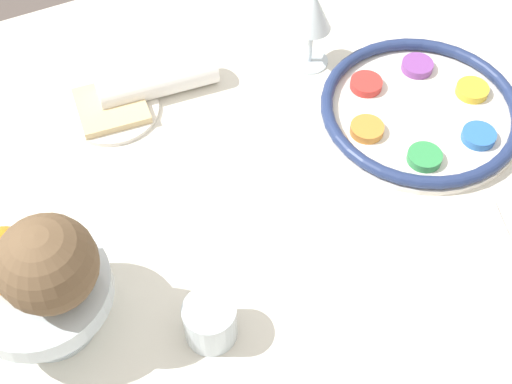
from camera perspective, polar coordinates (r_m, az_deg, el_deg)
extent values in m
plane|color=#564C47|center=(1.73, 0.68, -13.56)|extent=(8.00, 8.00, 0.00)
cube|color=silver|center=(1.40, 0.82, -7.61)|extent=(1.40, 1.04, 0.73)
cylinder|color=silver|center=(1.19, 12.94, 6.08)|extent=(0.32, 0.32, 0.01)
torus|color=navy|center=(1.18, 13.07, 6.58)|extent=(0.32, 0.32, 0.02)
cylinder|color=orange|center=(1.13, 8.87, 4.99)|extent=(0.05, 0.05, 0.01)
cylinder|color=#33934C|center=(1.11, 13.33, 2.74)|extent=(0.05, 0.05, 0.01)
cylinder|color=#2D6BB7|center=(1.16, 17.39, 4.31)|extent=(0.05, 0.05, 0.01)
cylinder|color=gold|center=(1.23, 16.91, 7.81)|extent=(0.05, 0.05, 0.01)
cylinder|color=#844299|center=(1.25, 12.78, 9.81)|extent=(0.05, 0.05, 0.01)
cylinder|color=red|center=(1.20, 8.80, 8.53)|extent=(0.05, 0.05, 0.01)
cylinder|color=silver|center=(1.26, 4.26, 10.41)|extent=(0.07, 0.07, 0.00)
cylinder|color=silver|center=(1.23, 4.37, 11.72)|extent=(0.01, 0.01, 0.07)
cone|color=silver|center=(1.18, 4.59, 14.28)|extent=(0.06, 0.06, 0.07)
cylinder|color=silver|center=(0.98, -15.83, -9.85)|extent=(0.12, 0.12, 0.01)
cylinder|color=silver|center=(0.95, -16.31, -8.86)|extent=(0.03, 0.03, 0.06)
cylinder|color=silver|center=(0.91, -16.98, -7.47)|extent=(0.18, 0.18, 0.03)
sphere|color=orange|center=(0.88, -19.51, -5.19)|extent=(0.08, 0.08, 0.08)
sphere|color=brown|center=(0.84, -16.36, -5.55)|extent=(0.12, 0.12, 0.12)
cylinder|color=silver|center=(1.19, -11.42, 6.46)|extent=(0.15, 0.15, 0.01)
cube|color=#D1B784|center=(1.18, -11.50, 6.79)|extent=(0.12, 0.12, 0.01)
cylinder|color=white|center=(1.19, -7.87, 8.75)|extent=(0.20, 0.07, 0.05)
cylinder|color=silver|center=(0.92, -3.69, -10.29)|extent=(0.07, 0.07, 0.06)
cube|color=silver|center=(1.06, 19.41, -4.24)|extent=(0.07, 0.16, 0.01)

